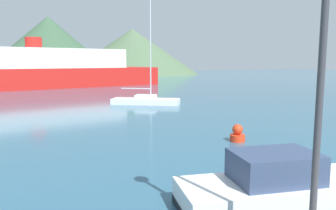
# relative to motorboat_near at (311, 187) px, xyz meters

# --- Properties ---
(motorboat_near) EXTENTS (7.26, 3.25, 2.02)m
(motorboat_near) POSITION_rel_motorboat_near_xyz_m (0.00, 0.00, 0.00)
(motorboat_near) COLOR white
(motorboat_near) RESTS_ON ground_plane
(sailboat_inner) EXTENTS (6.10, 4.91, 10.32)m
(sailboat_inner) POSITION_rel_motorboat_near_xyz_m (3.47, 21.39, -0.02)
(sailboat_inner) COLOR white
(sailboat_inner) RESTS_ON ground_plane
(ferry_distant) EXTENTS (38.33, 15.71, 7.33)m
(ferry_distant) POSITION_rel_motorboat_near_xyz_m (-4.45, 46.21, 2.09)
(ferry_distant) COLOR red
(ferry_distant) RESTS_ON ground_plane
(buoy_marker) EXTENTS (0.73, 0.73, 0.84)m
(buoy_marker) POSITION_rel_motorboat_near_xyz_m (2.44, 6.49, -0.09)
(buoy_marker) COLOR red
(buoy_marker) RESTS_ON ground_plane
(hill_east) EXTENTS (35.60, 35.60, 15.51)m
(hill_east) POSITION_rel_motorboat_near_xyz_m (1.32, 86.00, 7.32)
(hill_east) COLOR #38563D
(hill_east) RESTS_ON ground_plane
(hill_far_east) EXTENTS (40.44, 40.44, 13.67)m
(hill_far_east) POSITION_rel_motorboat_near_xyz_m (25.77, 90.44, 6.40)
(hill_far_east) COLOR #4C6647
(hill_far_east) RESTS_ON ground_plane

